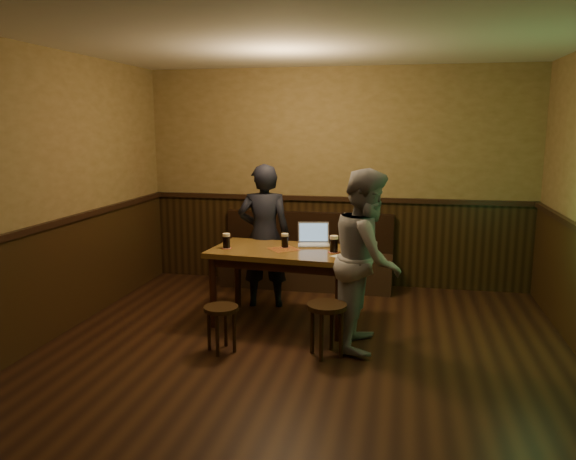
# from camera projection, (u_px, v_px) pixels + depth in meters

# --- Properties ---
(room) EXTENTS (5.04, 6.04, 2.84)m
(room) POSITION_uv_depth(u_px,v_px,m) (296.00, 232.00, 4.63)
(room) COLOR black
(room) RESTS_ON ground
(bench) EXTENTS (2.20, 0.50, 0.95)m
(bench) POSITION_uv_depth(u_px,v_px,m) (307.00, 263.00, 7.30)
(bench) COLOR black
(bench) RESTS_ON ground
(pub_table) EXTENTS (1.56, 0.98, 0.80)m
(pub_table) POSITION_uv_depth(u_px,v_px,m) (284.00, 259.00, 5.86)
(pub_table) COLOR #563B18
(pub_table) RESTS_ON ground
(stool_left) EXTENTS (0.32, 0.32, 0.43)m
(stool_left) POSITION_uv_depth(u_px,v_px,m) (221.00, 315.00, 5.16)
(stool_left) COLOR black
(stool_left) RESTS_ON ground
(stool_right) EXTENTS (0.43, 0.43, 0.49)m
(stool_right) POSITION_uv_depth(u_px,v_px,m) (327.00, 314.00, 5.05)
(stool_right) COLOR black
(stool_right) RESTS_ON ground
(pint_left) EXTENTS (0.10, 0.10, 0.16)m
(pint_left) POSITION_uv_depth(u_px,v_px,m) (226.00, 241.00, 5.87)
(pint_left) COLOR maroon
(pint_left) RESTS_ON pub_table
(pint_mid) EXTENTS (0.10, 0.10, 0.15)m
(pint_mid) POSITION_uv_depth(u_px,v_px,m) (285.00, 240.00, 5.90)
(pint_mid) COLOR maroon
(pint_mid) RESTS_ON pub_table
(pint_right) EXTENTS (0.11, 0.11, 0.18)m
(pint_right) POSITION_uv_depth(u_px,v_px,m) (334.00, 244.00, 5.68)
(pint_right) COLOR maroon
(pint_right) RESTS_ON pub_table
(laptop) EXTENTS (0.38, 0.33, 0.24)m
(laptop) POSITION_uv_depth(u_px,v_px,m) (314.00, 239.00, 6.04)
(laptop) COLOR silver
(laptop) RESTS_ON pub_table
(menu) EXTENTS (0.27, 0.25, 0.00)m
(menu) POSITION_uv_depth(u_px,v_px,m) (343.00, 257.00, 5.49)
(menu) COLOR silver
(menu) RESTS_ON pub_table
(person_suit) EXTENTS (0.66, 0.50, 1.65)m
(person_suit) POSITION_uv_depth(u_px,v_px,m) (264.00, 236.00, 6.42)
(person_suit) COLOR black
(person_suit) RESTS_ON ground
(person_grey) EXTENTS (0.67, 0.84, 1.69)m
(person_grey) POSITION_uv_depth(u_px,v_px,m) (367.00, 259.00, 5.23)
(person_grey) COLOR gray
(person_grey) RESTS_ON ground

